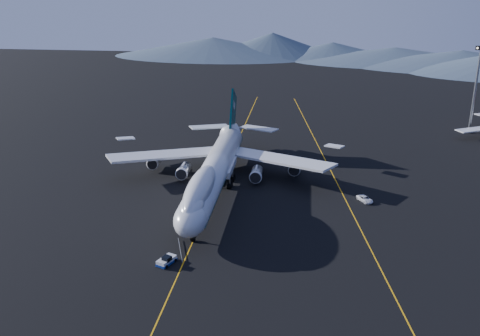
# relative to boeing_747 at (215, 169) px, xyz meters

# --- Properties ---
(ground) EXTENTS (500.00, 500.00, 0.00)m
(ground) POSITION_rel_boeing_747_xyz_m (-0.00, -0.03, -5.81)
(ground) COLOR black
(ground) RESTS_ON ground
(taxiway_line_main) EXTENTS (0.25, 220.00, 0.01)m
(taxiway_line_main) POSITION_rel_boeing_747_xyz_m (-0.00, -0.03, -5.80)
(taxiway_line_main) COLOR #EDA20D
(taxiway_line_main) RESTS_ON ground
(taxiway_line_side) EXTENTS (28.08, 198.09, 0.01)m
(taxiway_line_side) POSITION_rel_boeing_747_xyz_m (30.00, 9.97, -5.80)
(taxiway_line_side) COLOR #EDA20D
(taxiway_line_side) RESTS_ON ground
(boeing_747) EXTENTS (59.62, 72.43, 19.37)m
(boeing_747) POSITION_rel_boeing_747_xyz_m (0.00, 0.00, 0.00)
(boeing_747) COLOR silver
(boeing_747) RESTS_ON ground
(pushback_tug) EXTENTS (3.44, 4.51, 1.76)m
(pushback_tug) POSITION_rel_boeing_747_xyz_m (-3.00, -35.83, -5.26)
(pushback_tug) COLOR silver
(pushback_tug) RESTS_ON ground
(service_van) EXTENTS (4.20, 5.05, 1.28)m
(service_van) POSITION_rel_boeing_747_xyz_m (36.02, -1.84, -5.17)
(service_van) COLOR white
(service_van) RESTS_ON ground
(floodlight_mast) EXTENTS (3.57, 2.68, 28.90)m
(floodlight_mast) POSITION_rel_boeing_747_xyz_m (76.57, 62.61, 8.83)
(floodlight_mast) COLOR black
(floodlight_mast) RESTS_ON ground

